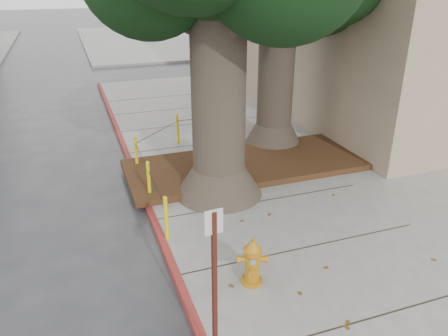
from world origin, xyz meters
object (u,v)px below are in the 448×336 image
object	(u,v)px
car_silver	(219,53)
car_red	(258,49)
signpost	(214,281)
fire_hydrant	(252,262)

from	to	relation	value
car_silver	car_red	bearing A→B (deg)	-86.87
signpost	fire_hydrant	bearing A→B (deg)	44.59
signpost	car_red	size ratio (longest dim) A/B	0.64
fire_hydrant	car_red	xyz separation A→B (m)	(9.01, 20.37, 0.02)
fire_hydrant	signpost	world-z (taller)	signpost
fire_hydrant	signpost	size ratio (longest dim) A/B	0.37
signpost	car_silver	size ratio (longest dim) A/B	0.74
fire_hydrant	car_silver	size ratio (longest dim) A/B	0.28
fire_hydrant	car_red	world-z (taller)	car_red
car_silver	car_red	xyz separation A→B (m)	(2.67, 0.31, 0.06)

